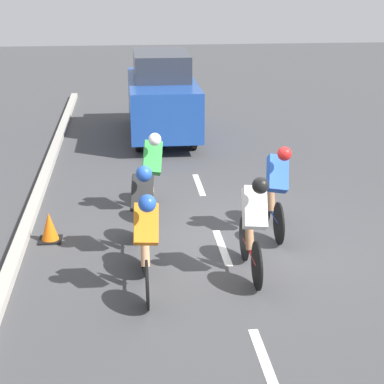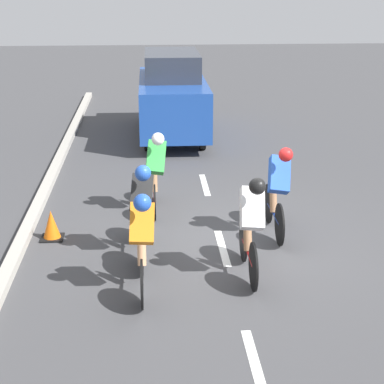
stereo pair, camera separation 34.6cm
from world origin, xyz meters
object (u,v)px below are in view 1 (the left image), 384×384
cyclist_green (152,169)px  cyclist_black (142,206)px  cyclist_blue (276,187)px  cyclist_white (253,222)px  support_car (162,95)px  cyclist_orange (146,239)px  traffic_cone (50,227)px

cyclist_green → cyclist_black: 1.90m
cyclist_blue → cyclist_black: bearing=16.1°
cyclist_white → cyclist_black: cyclist_white is taller
support_car → cyclist_orange: bearing=85.1°
traffic_cone → cyclist_blue: bearing=178.6°
cyclist_black → cyclist_orange: bearing=90.7°
support_car → cyclist_blue: bearing=101.7°
cyclist_white → support_car: 8.53m
cyclist_blue → support_car: support_car is taller
cyclist_blue → cyclist_orange: 2.89m
support_car → traffic_cone: (2.26, 6.89, -0.86)m
cyclist_orange → traffic_cone: 2.54m
cyclist_orange → traffic_cone: cyclist_orange is taller
cyclist_white → support_car: support_car is taller
cyclist_orange → cyclist_black: cyclist_black is taller
cyclist_blue → cyclist_orange: bearing=40.6°
cyclist_blue → cyclist_green: 2.33m
cyclist_white → traffic_cone: cyclist_white is taller
cyclist_white → cyclist_black: bearing=-29.7°
cyclist_green → support_car: bearing=-95.3°
cyclist_black → traffic_cone: 1.75m
cyclist_white → cyclist_orange: bearing=13.6°
cyclist_orange → support_car: bearing=-94.9°
cyclist_white → support_car: bearing=-84.9°
cyclist_black → traffic_cone: (1.49, -0.73, -0.57)m
cyclist_orange → cyclist_white: size_ratio=1.01×
cyclist_blue → cyclist_green: (1.97, -1.25, -0.01)m
traffic_cone → cyclist_green: bearing=-146.2°
traffic_cone → cyclist_white: bearing=152.1°
cyclist_blue → support_car: (1.44, -6.97, 0.27)m
cyclist_green → cyclist_black: (0.24, 1.88, -0.01)m
cyclist_green → traffic_cone: 2.16m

